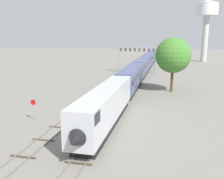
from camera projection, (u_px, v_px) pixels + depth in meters
ground_plane at (80, 136)px, 28.41m from camera, size 400.00×400.00×0.00m
track_main at (146, 69)px, 85.15m from camera, size 2.60×200.00×0.16m
track_near at (119, 78)px, 67.29m from camera, size 2.60×160.00×0.16m
passenger_train at (143, 66)px, 73.33m from camera, size 3.04×108.86×4.80m
signal_gantry at (137, 53)px, 76.91m from camera, size 12.10×0.49×8.35m
water_tower at (207, 14)px, 107.44m from camera, size 9.32×9.32×26.31m
stop_sign at (33, 107)px, 33.49m from camera, size 0.76×0.08×2.88m
trackside_tree_left at (173, 55)px, 49.83m from camera, size 7.08×7.08×10.96m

